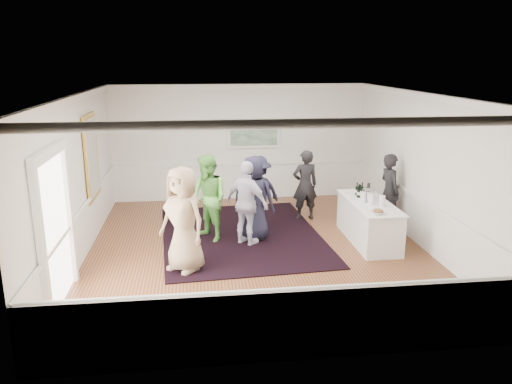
{
  "coord_description": "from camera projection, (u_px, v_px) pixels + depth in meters",
  "views": [
    {
      "loc": [
        -1.2,
        -9.68,
        3.88
      ],
      "look_at": [
        0.01,
        0.2,
        1.19
      ],
      "focal_mm": 35.0,
      "sensor_mm": 36.0,
      "label": 1
    }
  ],
  "objects": [
    {
      "name": "wall_front",
      "position": [
        296.0,
        248.0,
        6.18
      ],
      "size": [
        7.0,
        0.02,
        3.2
      ],
      "primitive_type": "cube",
      "color": "white",
      "rests_on": "floor"
    },
    {
      "name": "bartender",
      "position": [
        389.0,
        192.0,
        11.49
      ],
      "size": [
        0.52,
        0.71,
        1.78
      ],
      "primitive_type": "imported",
      "rotation": [
        0.0,
        0.0,
        1.72
      ],
      "color": "black",
      "rests_on": "floor"
    },
    {
      "name": "area_rug",
      "position": [
        241.0,
        235.0,
        11.27
      ],
      "size": [
        3.77,
        4.77,
        0.02
      ],
      "primitive_type": "cube",
      "rotation": [
        0.0,
        0.0,
        0.07
      ],
      "color": "black",
      "rests_on": "floor"
    },
    {
      "name": "guest_lilac",
      "position": [
        247.0,
        203.0,
        10.5
      ],
      "size": [
        1.07,
        1.06,
        1.81
      ],
      "primitive_type": "imported",
      "rotation": [
        0.0,
        0.0,
        2.36
      ],
      "color": "silver",
      "rests_on": "floor"
    },
    {
      "name": "floor",
      "position": [
        257.0,
        249.0,
        10.43
      ],
      "size": [
        8.0,
        8.0,
        0.0
      ],
      "primitive_type": "plane",
      "color": "brown",
      "rests_on": "ground"
    },
    {
      "name": "wine_bottles",
      "position": [
        363.0,
        190.0,
        11.07
      ],
      "size": [
        0.36,
        0.29,
        0.31
      ],
      "color": "black",
      "rests_on": "serving_table"
    },
    {
      "name": "guest_navy",
      "position": [
        254.0,
        198.0,
        10.82
      ],
      "size": [
        1.06,
        0.86,
        1.86
      ],
      "primitive_type": "imported",
      "rotation": [
        0.0,
        0.0,
        2.81
      ],
      "color": "black",
      "rests_on": "floor"
    },
    {
      "name": "guest_green",
      "position": [
        208.0,
        199.0,
        10.73
      ],
      "size": [
        1.12,
        1.16,
        1.89
      ],
      "primitive_type": "imported",
      "rotation": [
        0.0,
        0.0,
        -0.95
      ],
      "color": "#5EAE45",
      "rests_on": "floor"
    },
    {
      "name": "wainscoting",
      "position": [
        257.0,
        227.0,
        10.3
      ],
      "size": [
        7.0,
        8.0,
        1.0
      ],
      "primitive_type": null,
      "color": "white",
      "rests_on": "floor"
    },
    {
      "name": "wall_left",
      "position": [
        77.0,
        180.0,
        9.6
      ],
      "size": [
        0.02,
        8.0,
        3.2
      ],
      "primitive_type": "cube",
      "color": "white",
      "rests_on": "floor"
    },
    {
      "name": "wall_back",
      "position": [
        239.0,
        142.0,
        13.85
      ],
      "size": [
        7.0,
        0.02,
        3.2
      ],
      "primitive_type": "cube",
      "color": "white",
      "rests_on": "floor"
    },
    {
      "name": "juice_pitchers",
      "position": [
        372.0,
        199.0,
        10.46
      ],
      "size": [
        0.42,
        0.44,
        0.24
      ],
      "color": "#63AC3D",
      "rests_on": "serving_table"
    },
    {
      "name": "serving_table",
      "position": [
        368.0,
        221.0,
        10.79
      ],
      "size": [
        0.84,
        2.2,
        0.89
      ],
      "color": "white",
      "rests_on": "floor"
    },
    {
      "name": "guest_dark_a",
      "position": [
        258.0,
        192.0,
        11.64
      ],
      "size": [
        1.26,
        1.01,
        1.7
      ],
      "primitive_type": "imported",
      "rotation": [
        0.0,
        0.0,
        3.54
      ],
      "color": "black",
      "rests_on": "floor"
    },
    {
      "name": "mirror",
      "position": [
        92.0,
        157.0,
        10.8
      ],
      "size": [
        0.05,
        1.25,
        1.85
      ],
      "color": "gold",
      "rests_on": "wall_left"
    },
    {
      "name": "landscape_painting",
      "position": [
        254.0,
        136.0,
        13.79
      ],
      "size": [
        1.44,
        0.06,
        0.66
      ],
      "color": "white",
      "rests_on": "wall_back"
    },
    {
      "name": "ice_bucket",
      "position": [
        368.0,
        195.0,
        10.77
      ],
      "size": [
        0.26,
        0.26,
        0.25
      ],
      "primitive_type": "cylinder",
      "color": "silver",
      "rests_on": "serving_table"
    },
    {
      "name": "guest_dark_b",
      "position": [
        305.0,
        185.0,
        12.19
      ],
      "size": [
        0.67,
        0.47,
        1.73
      ],
      "primitive_type": "imported",
      "rotation": [
        0.0,
        0.0,
        3.23
      ],
      "color": "black",
      "rests_on": "floor"
    },
    {
      "name": "doorway",
      "position": [
        55.0,
        219.0,
        7.84
      ],
      "size": [
        0.1,
        1.78,
        2.56
      ],
      "color": "white",
      "rests_on": "wall_left"
    },
    {
      "name": "wall_right",
      "position": [
        423.0,
        170.0,
        10.42
      ],
      "size": [
        0.02,
        8.0,
        3.2
      ],
      "primitive_type": "cube",
      "color": "white",
      "rests_on": "floor"
    },
    {
      "name": "ceiling",
      "position": [
        257.0,
        94.0,
        9.6
      ],
      "size": [
        7.0,
        8.0,
        0.02
      ],
      "primitive_type": "cube",
      "color": "white",
      "rests_on": "wall_back"
    },
    {
      "name": "nut_bowl",
      "position": [
        378.0,
        212.0,
        9.86
      ],
      "size": [
        0.25,
        0.25,
        0.08
      ],
      "color": "white",
      "rests_on": "serving_table"
    },
    {
      "name": "guest_tan",
      "position": [
        183.0,
        219.0,
        9.17
      ],
      "size": [
        1.15,
        1.12,
        2.0
      ],
      "primitive_type": "imported",
      "rotation": [
        0.0,
        0.0,
        -0.71
      ],
      "color": "tan",
      "rests_on": "floor"
    }
  ]
}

